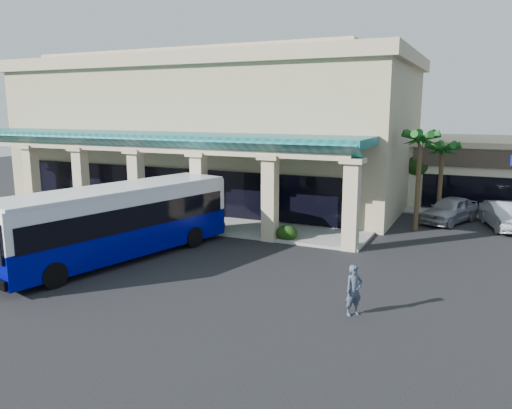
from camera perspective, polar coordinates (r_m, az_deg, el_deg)
The scene contains 10 objects.
ground at distance 23.93m, azimuth -6.72°, elevation -6.64°, with size 110.00×110.00×0.00m, color black.
main_building at distance 40.71m, azimuth -4.73°, elevation 8.74°, with size 30.80×14.80×11.35m, color tan, non-canonical shape.
arcade at distance 33.27m, azimuth -12.49°, elevation 3.16°, with size 30.00×6.20×5.70m, color #0E5256, non-canonical shape.
palm_0 at distance 30.84m, azimuth 18.07°, elevation 3.13°, with size 2.40×2.40×6.60m, color #113F12, non-canonical shape.
palm_1 at distance 33.76m, azimuth 20.35°, elevation 2.93°, with size 2.40×2.40×5.80m, color #113F12, non-canonical shape.
broadleaf_tree at distance 38.95m, azimuth 17.99°, elevation 3.32°, with size 2.60×2.60×4.81m, color black, non-canonical shape.
transit_bus at distance 24.86m, azimuth -15.48°, elevation -2.08°, with size 2.94×12.64×3.53m, color #010476, non-canonical shape.
pedestrian at distance 18.09m, azimuth 11.12°, elevation -9.60°, with size 0.66×0.43×1.82m, color #384256.
car_silver at distance 34.15m, azimuth 21.28°, elevation -0.57°, with size 1.97×4.90×1.67m, color #9D9CA7.
car_white at distance 33.74m, azimuth 26.49°, elevation -1.17°, with size 1.69×4.84×1.60m, color #ABAAB5.
Camera 1 is at (12.05, -19.39, 7.17)m, focal length 35.00 mm.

